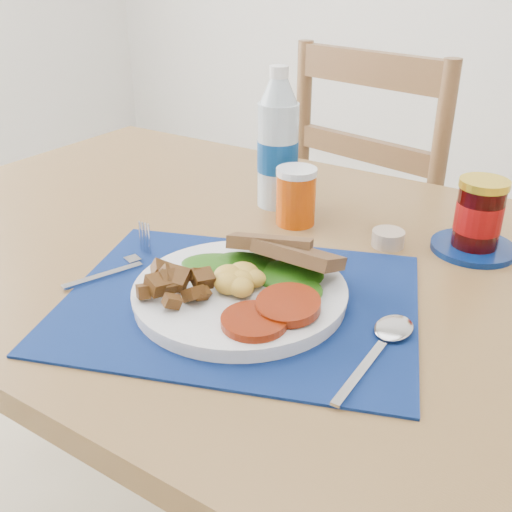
{
  "coord_description": "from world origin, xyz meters",
  "views": [
    {
      "loc": [
        0.48,
        -0.53,
        1.18
      ],
      "look_at": [
        0.08,
        0.09,
        0.8
      ],
      "focal_mm": 42.0,
      "sensor_mm": 36.0,
      "label": 1
    }
  ],
  "objects_px": {
    "breakfast_plate": "(235,287)",
    "jam_on_saucer": "(478,220)",
    "water_bottle": "(278,147)",
    "juice_glass": "(296,198)",
    "chair_far": "(386,197)"
  },
  "relations": [
    {
      "from": "breakfast_plate",
      "to": "jam_on_saucer",
      "type": "relative_size",
      "value": 2.16
    },
    {
      "from": "breakfast_plate",
      "to": "water_bottle",
      "type": "relative_size",
      "value": 1.12
    },
    {
      "from": "water_bottle",
      "to": "jam_on_saucer",
      "type": "relative_size",
      "value": 1.92
    },
    {
      "from": "juice_glass",
      "to": "jam_on_saucer",
      "type": "distance_m",
      "value": 0.3
    },
    {
      "from": "jam_on_saucer",
      "to": "breakfast_plate",
      "type": "bearing_deg",
      "value": -124.09
    },
    {
      "from": "water_bottle",
      "to": "chair_far",
      "type": "bearing_deg",
      "value": 86.81
    },
    {
      "from": "chair_far",
      "to": "breakfast_plate",
      "type": "relative_size",
      "value": 4.17
    },
    {
      "from": "breakfast_plate",
      "to": "water_bottle",
      "type": "height_order",
      "value": "water_bottle"
    },
    {
      "from": "water_bottle",
      "to": "jam_on_saucer",
      "type": "distance_m",
      "value": 0.37
    },
    {
      "from": "water_bottle",
      "to": "breakfast_plate",
      "type": "bearing_deg",
      "value": -67.83
    },
    {
      "from": "breakfast_plate",
      "to": "jam_on_saucer",
      "type": "height_order",
      "value": "jam_on_saucer"
    },
    {
      "from": "jam_on_saucer",
      "to": "chair_far",
      "type": "bearing_deg",
      "value": 123.46
    },
    {
      "from": "breakfast_plate",
      "to": "water_bottle",
      "type": "bearing_deg",
      "value": 98.65
    },
    {
      "from": "breakfast_plate",
      "to": "juice_glass",
      "type": "bearing_deg",
      "value": 89.45
    },
    {
      "from": "chair_far",
      "to": "water_bottle",
      "type": "xyz_separation_m",
      "value": [
        -0.03,
        -0.51,
        0.26
      ]
    }
  ]
}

